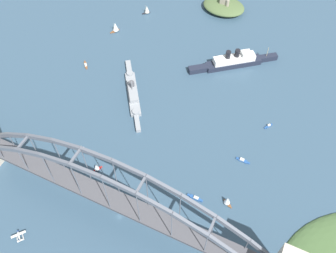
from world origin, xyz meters
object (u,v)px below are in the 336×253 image
(small_boat_4, at_px, (243,160))
(small_boat_7, at_px, (115,27))
(small_boat_6, at_px, (96,167))
(ocean_liner, at_px, (233,61))
(harbor_arch_bridge, at_px, (115,199))
(seaplane_taxiing_near_bridge, at_px, (19,236))
(small_boat_8, at_px, (86,65))
(small_boat_1, at_px, (195,198))
(fort_island_mid_harbor, at_px, (224,6))
(small_boat_2, at_px, (227,201))
(small_boat_3, at_px, (268,126))
(small_boat_0, at_px, (147,9))
(naval_cruiser, at_px, (133,92))
(small_boat_5, at_px, (84,149))

(small_boat_4, relative_size, small_boat_7, 0.95)
(small_boat_6, bearing_deg, ocean_liner, 69.66)
(harbor_arch_bridge, relative_size, seaplane_taxiing_near_bridge, 31.79)
(small_boat_4, distance_m, small_boat_6, 111.02)
(seaplane_taxiing_near_bridge, height_order, small_boat_8, seaplane_taxiing_near_bridge)
(harbor_arch_bridge, bearing_deg, small_boat_1, 39.49)
(fort_island_mid_harbor, bearing_deg, small_boat_4, -65.39)
(small_boat_2, xyz_separation_m, small_boat_3, (7.74, 78.87, -3.53))
(harbor_arch_bridge, relative_size, small_boat_1, 23.88)
(small_boat_6, bearing_deg, small_boat_0, 105.96)
(small_boat_6, bearing_deg, naval_cruiser, 98.46)
(fort_island_mid_harbor, bearing_deg, naval_cruiser, -101.41)
(small_boat_2, bearing_deg, small_boat_4, 91.56)
(small_boat_0, distance_m, small_boat_6, 193.22)
(seaplane_taxiing_near_bridge, xyz_separation_m, small_boat_7, (-49.21, 212.82, 3.35))
(small_boat_4, bearing_deg, ocean_liner, 113.38)
(small_boat_0, bearing_deg, small_boat_4, -41.26)
(harbor_arch_bridge, xyz_separation_m, small_boat_6, (-33.67, 25.31, -23.40))
(small_boat_1, relative_size, small_boat_7, 1.02)
(fort_island_mid_harbor, xyz_separation_m, small_boat_6, (-18.25, -225.77, -1.37))
(harbor_arch_bridge, distance_m, small_boat_0, 229.29)
(small_boat_2, distance_m, small_boat_5, 115.64)
(seaplane_taxiing_near_bridge, height_order, small_boat_1, seaplane_taxiing_near_bridge)
(small_boat_1, relative_size, small_boat_3, 1.54)
(small_boat_5, relative_size, small_boat_7, 0.66)
(small_boat_5, xyz_separation_m, small_boat_6, (17.60, -9.85, -0.12))
(ocean_liner, xyz_separation_m, small_boat_3, (50.11, -55.05, -4.59))
(naval_cruiser, xyz_separation_m, small_boat_7, (-56.74, 68.20, 2.48))
(small_boat_3, height_order, small_boat_7, small_boat_7)
(small_boat_1, height_order, small_boat_3, small_boat_1)
(small_boat_5, bearing_deg, small_boat_8, 122.27)
(small_boat_0, bearing_deg, seaplane_taxiing_near_bridge, -82.33)
(small_boat_1, bearing_deg, small_boat_6, -172.73)
(fort_island_mid_harbor, xyz_separation_m, small_boat_7, (-86.58, -79.65, 0.55))
(ocean_liner, bearing_deg, small_boat_3, -47.69)
(small_boat_6, distance_m, small_boat_8, 114.07)
(small_boat_4, bearing_deg, small_boat_2, -88.44)
(small_boat_0, bearing_deg, small_boat_3, -29.83)
(small_boat_4, xyz_separation_m, small_boat_8, (-165.64, 36.73, -0.01))
(naval_cruiser, distance_m, small_boat_2, 125.85)
(small_boat_3, bearing_deg, small_boat_7, 163.54)
(harbor_arch_bridge, distance_m, small_boat_4, 104.87)
(small_boat_2, bearing_deg, naval_cruiser, 150.45)
(harbor_arch_bridge, relative_size, small_boat_2, 31.27)
(seaplane_taxiing_near_bridge, distance_m, small_boat_3, 204.03)
(small_boat_3, distance_m, small_boat_4, 41.47)
(small_boat_0, distance_m, small_boat_4, 199.53)
(ocean_liner, xyz_separation_m, naval_cruiser, (-67.11, -71.87, -2.36))
(naval_cruiser, relative_size, small_boat_4, 6.24)
(harbor_arch_bridge, relative_size, small_boat_4, 25.61)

